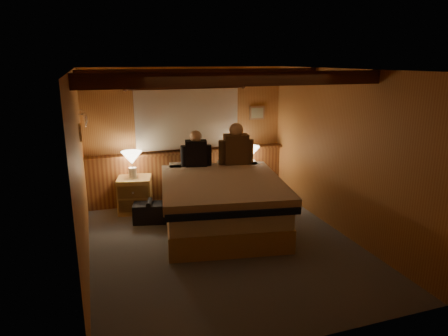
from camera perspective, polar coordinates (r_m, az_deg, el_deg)
name	(u,v)px	position (r m, az deg, el deg)	size (l,w,h in m)	color
floor	(224,245)	(5.70, 0.04, -11.00)	(4.20, 4.20, 0.00)	#4B515A
ceiling	(224,69)	(5.11, 0.04, 13.90)	(4.20, 4.20, 0.00)	#C18D48
wall_back	(187,135)	(7.26, -5.28, 4.69)	(3.60, 3.60, 0.00)	#B98242
wall_left	(81,175)	(5.02, -19.81, -0.91)	(4.20, 4.20, 0.00)	#B98242
wall_right	(341,153)	(6.08, 16.34, 2.08)	(4.20, 4.20, 0.00)	#B98242
wall_front	(304,222)	(3.46, 11.31, -7.52)	(3.60, 3.60, 0.00)	#B98242
wainscot	(189,174)	(7.36, -5.03, -0.87)	(3.60, 0.23, 0.94)	brown
curtain_window	(188,118)	(7.14, -5.21, 7.13)	(2.18, 0.09, 1.11)	#4C2A13
ceiling_beams	(221,76)	(5.26, -0.50, 12.96)	(3.60, 1.65, 0.16)	#4C2A13
coat_rail	(84,117)	(6.48, -19.32, 6.83)	(0.05, 0.55, 0.24)	white
framed_print	(257,113)	(7.60, 4.74, 7.85)	(0.30, 0.04, 0.25)	#A67B53
bed	(221,201)	(6.17, -0.40, -4.78)	(2.09, 2.55, 0.78)	#AB8348
nightstand_left	(135,195)	(6.96, -12.59, -3.72)	(0.64, 0.60, 0.60)	#AB8348
nightstand_right	(248,185)	(7.50, 3.44, -2.43)	(0.53, 0.49, 0.50)	#AB8348
lamp_left	(132,159)	(6.80, -13.03, 1.22)	(0.34, 0.34, 0.45)	silver
lamp_right	(249,154)	(7.34, 3.62, 1.97)	(0.37, 0.37, 0.49)	silver
person_left	(196,152)	(6.72, -4.02, 2.35)	(0.52, 0.27, 0.64)	black
person_right	(236,147)	(6.83, 1.74, 2.99)	(0.60, 0.30, 0.74)	#48321D
duffel_bag	(150,212)	(6.52, -10.55, -6.24)	(0.57, 0.42, 0.37)	black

